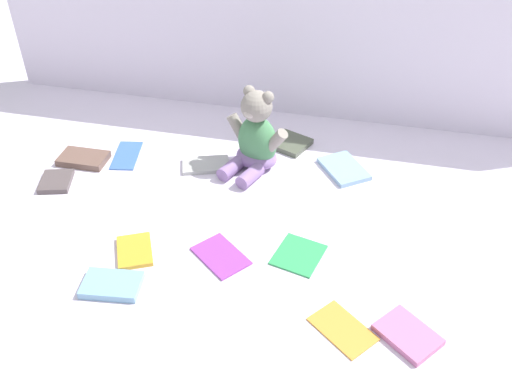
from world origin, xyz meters
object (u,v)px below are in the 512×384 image
book_case_4 (343,328)px  book_case_6 (344,169)px  book_case_3 (112,285)px  book_case_9 (135,251)px  book_case_11 (221,255)px  book_case_2 (83,159)px  book_case_8 (56,181)px  book_case_10 (299,254)px  book_case_7 (408,335)px  teddy_bear (256,139)px  book_case_5 (127,155)px  book_case_1 (206,165)px  book_case_0 (290,143)px

book_case_4 → book_case_6: 0.54m
book_case_3 → book_case_6: book_case_3 is taller
book_case_9 → book_case_11: size_ratio=0.84×
book_case_2 → book_case_8: 0.11m
book_case_9 → book_case_6: bearing=-160.9°
book_case_3 → book_case_8: book_case_3 is taller
book_case_4 → book_case_6: size_ratio=0.92×
book_case_10 → book_case_11: size_ratio=0.88×
book_case_7 → book_case_8: 0.95m
teddy_bear → book_case_8: bearing=-136.7°
book_case_4 → book_case_9: size_ratio=1.19×
book_case_4 → book_case_9: bearing=-64.5°
teddy_bear → book_case_7: (0.42, -0.50, -0.08)m
book_case_7 → book_case_4: bearing=-46.2°
book_case_6 → book_case_11: (-0.23, -0.39, -0.00)m
teddy_bear → book_case_10: bearing=-40.7°
book_case_7 → book_case_11: size_ratio=0.90×
book_case_5 → book_case_1: bearing=169.6°
book_case_3 → book_case_8: (-0.30, 0.31, -0.00)m
book_case_4 → book_case_7: (0.12, 0.01, 0.00)m
book_case_3 → book_case_2: bearing=26.2°
book_case_0 → book_case_6: size_ratio=0.73×
teddy_bear → book_case_3: teddy_bear is taller
book_case_11 → book_case_0: bearing=30.7°
book_case_7 → book_case_9: book_case_7 is taller
book_case_6 → book_case_5: bearing=150.3°
book_case_6 → book_case_9: (-0.43, -0.42, -0.00)m
book_case_1 → book_case_4: size_ratio=1.00×
book_case_11 → book_case_4: bearing=-77.5°
book_case_9 → book_case_7: bearing=144.7°
book_case_1 → book_case_4: bearing=22.6°
book_case_6 → book_case_8: (-0.73, -0.23, 0.00)m
book_case_11 → book_case_8: bearing=110.3°
book_case_5 → book_case_10: (0.54, -0.29, 0.00)m
book_case_0 → book_case_8: same height
book_case_5 → book_case_0: bearing=-171.1°
book_case_10 → book_case_3: bearing=-139.8°
book_case_4 → book_case_6: bearing=-135.6°
book_case_5 → book_case_6: size_ratio=1.02×
book_case_6 → book_case_0: bearing=115.0°
book_case_2 → book_case_7: (0.88, -0.41, -0.00)m
book_case_1 → teddy_bear: bearing=86.3°
teddy_bear → book_case_8: size_ratio=2.45×
book_case_1 → book_case_10: 0.42m
book_case_2 → book_case_4: 0.87m
book_case_7 → book_case_2: bearing=-75.9°
book_case_5 → book_case_7: 0.90m
book_case_1 → book_case_6: (0.37, 0.06, 0.00)m
book_case_6 → book_case_9: size_ratio=1.29×
teddy_bear → book_case_8: teddy_bear is taller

